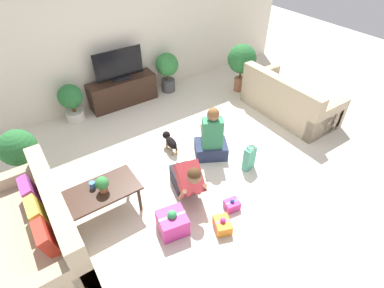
{
  "coord_description": "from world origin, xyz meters",
  "views": [
    {
      "loc": [
        -2.02,
        -2.94,
        3.34
      ],
      "look_at": [
        -0.03,
        -0.02,
        0.45
      ],
      "focal_mm": 28.0,
      "sensor_mm": 36.0,
      "label": 1
    }
  ],
  "objects": [
    {
      "name": "gift_box_a",
      "position": [
        -0.06,
        -1.05,
        0.07
      ],
      "size": [
        0.22,
        0.2,
        0.19
      ],
      "rotation": [
        0.0,
        0.0,
        -0.17
      ],
      "color": "#CC3389",
      "rests_on": "ground_plane"
    },
    {
      "name": "mug",
      "position": [
        -1.59,
        -0.05,
        0.51
      ],
      "size": [
        0.12,
        0.08,
        0.09
      ],
      "color": "#386BAD",
      "rests_on": "coffee_table"
    },
    {
      "name": "potted_plant_corner_right",
      "position": [
        2.24,
        1.44,
        0.7
      ],
      "size": [
        0.61,
        0.61,
        1.04
      ],
      "color": "#A36042",
      "rests_on": "ground_plane"
    },
    {
      "name": "potted_plant_corner_left",
      "position": [
        -2.24,
        1.08,
        0.59
      ],
      "size": [
        0.52,
        0.52,
        0.92
      ],
      "color": "beige",
      "rests_on": "ground_plane"
    },
    {
      "name": "ground_plane",
      "position": [
        0.0,
        0.0,
        0.0
      ],
      "size": [
        16.0,
        16.0,
        0.0
      ],
      "primitive_type": "plane",
      "color": "beige"
    },
    {
      "name": "sofa_left",
      "position": [
        -2.38,
        -0.18,
        0.3
      ],
      "size": [
        0.93,
        1.82,
        0.84
      ],
      "rotation": [
        0.0,
        0.0,
        -1.57
      ],
      "color": "tan",
      "rests_on": "ground_plane"
    },
    {
      "name": "dog",
      "position": [
        -0.12,
        0.52,
        0.19
      ],
      "size": [
        0.17,
        0.49,
        0.29
      ],
      "rotation": [
        0.0,
        0.0,
        3.06
      ],
      "color": "black",
      "rests_on": "ground_plane"
    },
    {
      "name": "tabletop_plant",
      "position": [
        -1.5,
        -0.18,
        0.59
      ],
      "size": [
        0.17,
        0.17,
        0.22
      ],
      "color": "#A36042",
      "rests_on": "coffee_table"
    },
    {
      "name": "potted_plant_back_left",
      "position": [
        -1.17,
        2.31,
        0.44
      ],
      "size": [
        0.45,
        0.45,
        0.75
      ],
      "color": "beige",
      "rests_on": "ground_plane"
    },
    {
      "name": "person_kneeling",
      "position": [
        -0.44,
        -0.5,
        0.33
      ],
      "size": [
        0.48,
        0.78,
        0.75
      ],
      "rotation": [
        0.0,
        0.0,
        -0.23
      ],
      "color": "#23232D",
      "rests_on": "ground_plane"
    },
    {
      "name": "gift_box_c",
      "position": [
        -0.92,
        -0.89,
        0.15
      ],
      "size": [
        0.41,
        0.4,
        0.37
      ],
      "rotation": [
        0.0,
        0.0,
        -0.19
      ],
      "color": "#CC3389",
      "rests_on": "ground_plane"
    },
    {
      "name": "coffee_table",
      "position": [
        -1.58,
        -0.15,
        0.41
      ],
      "size": [
        1.05,
        0.53,
        0.46
      ],
      "color": "#382319",
      "rests_on": "ground_plane"
    },
    {
      "name": "gift_box_b",
      "position": [
        -0.39,
        -1.24,
        0.08
      ],
      "size": [
        0.28,
        0.31,
        0.21
      ],
      "rotation": [
        0.0,
        0.0,
        -0.36
      ],
      "color": "orange",
      "rests_on": "ground_plane"
    },
    {
      "name": "potted_plant_back_right",
      "position": [
        0.91,
        2.31,
        0.53
      ],
      "size": [
        0.49,
        0.49,
        0.86
      ],
      "color": "#4C4C51",
      "rests_on": "ground_plane"
    },
    {
      "name": "tv",
      "position": [
        -0.13,
        2.36,
        0.82
      ],
      "size": [
        0.98,
        0.2,
        0.61
      ],
      "color": "black",
      "rests_on": "tv_console"
    },
    {
      "name": "sofa_right",
      "position": [
        2.38,
        0.18,
        0.3
      ],
      "size": [
        0.93,
        1.82,
        0.84
      ],
      "rotation": [
        0.0,
        0.0,
        1.57
      ],
      "color": "tan",
      "rests_on": "ground_plane"
    },
    {
      "name": "person_sitting",
      "position": [
        0.37,
        0.0,
        0.35
      ],
      "size": [
        0.65,
        0.62,
        0.96
      ],
      "rotation": [
        0.0,
        0.0,
        2.63
      ],
      "color": "#283351",
      "rests_on": "ground_plane"
    },
    {
      "name": "tv_console",
      "position": [
        -0.13,
        2.36,
        0.28
      ],
      "size": [
        1.38,
        0.39,
        0.56
      ],
      "color": "#382319",
      "rests_on": "ground_plane"
    },
    {
      "name": "wall_back",
      "position": [
        0.0,
        2.63,
        1.3
      ],
      "size": [
        8.4,
        0.06,
        2.6
      ],
      "color": "silver",
      "rests_on": "ground_plane"
    },
    {
      "name": "gift_bag_a",
      "position": [
        0.68,
        -0.57,
        0.2
      ],
      "size": [
        0.22,
        0.16,
        0.43
      ],
      "rotation": [
        0.0,
        0.0,
        0.21
      ],
      "color": "#4CA384",
      "rests_on": "ground_plane"
    }
  ]
}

